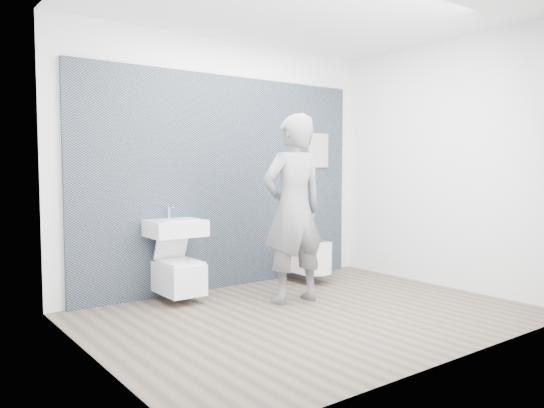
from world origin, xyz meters
TOP-DOWN VIEW (x-y plane):
  - ground at (0.00, 0.00)m, footprint 4.00×4.00m
  - room_shell at (0.00, 0.00)m, footprint 4.00×4.00m
  - tile_wall at (0.00, 1.47)m, footprint 3.60×0.06m
  - washbasin at (-0.76, 1.23)m, footprint 0.56×0.42m
  - toilet_square at (-0.76, 1.17)m, footprint 0.37×0.54m
  - toilet_rounded at (0.91, 1.10)m, footprint 0.40×0.68m
  - info_placard at (1.35, 1.43)m, footprint 0.32×0.03m
  - visitor at (0.16, 0.46)m, footprint 0.74×0.53m

SIDE VIEW (x-z plane):
  - ground at x=0.00m, z-range 0.00..0.00m
  - tile_wall at x=0.00m, z-range -1.20..1.20m
  - info_placard at x=1.35m, z-range -0.22..0.22m
  - toilet_square at x=-0.76m, z-range -0.08..0.62m
  - toilet_rounded at x=0.91m, z-range 0.12..0.49m
  - washbasin at x=-0.76m, z-range 0.54..0.96m
  - visitor at x=0.16m, z-range 0.00..1.90m
  - room_shell at x=0.00m, z-range -0.26..3.74m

